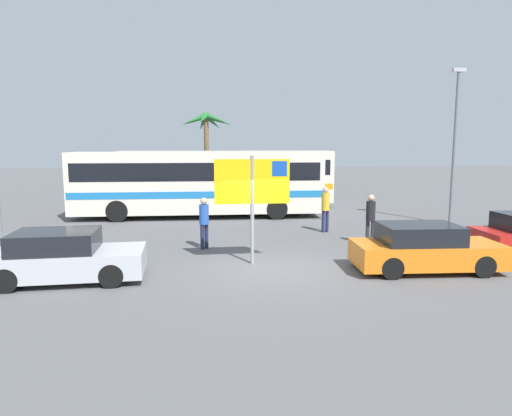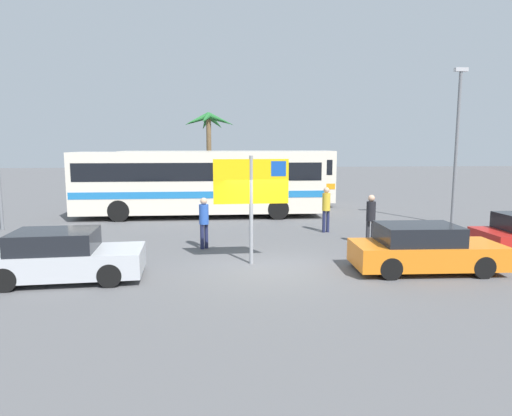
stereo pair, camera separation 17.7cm
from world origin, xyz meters
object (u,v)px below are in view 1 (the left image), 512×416
at_px(car_orange, 425,249).
at_px(pedestrian_crossing_lot, 204,219).
at_px(bus_rear_coach, 227,175).
at_px(pedestrian_near_sign, 371,215).
at_px(bus_front_coach, 199,181).
at_px(ferry_sign, 254,186).
at_px(pedestrian_by_bus, 325,205).
at_px(car_silver, 64,257).

relative_size(car_orange, pedestrian_crossing_lot, 2.33).
bearing_deg(car_orange, bus_rear_coach, 111.84).
bearing_deg(bus_rear_coach, pedestrian_near_sign, -65.96).
relative_size(bus_front_coach, ferry_sign, 3.73).
height_order(bus_front_coach, pedestrian_crossing_lot, bus_front_coach).
bearing_deg(bus_rear_coach, pedestrian_by_bus, -65.44).
xyz_separation_m(pedestrian_near_sign, pedestrian_by_bus, (-1.00, 2.45, 0.03)).
relative_size(bus_rear_coach, pedestrian_by_bus, 6.52).
distance_m(ferry_sign, car_silver, 5.47).
distance_m(pedestrian_near_sign, pedestrian_crossing_lot, 5.82).
height_order(car_orange, pedestrian_by_bus, pedestrian_by_bus).
xyz_separation_m(bus_front_coach, bus_rear_coach, (1.47, 3.73, 0.00)).
bearing_deg(bus_front_coach, ferry_sign, -78.20).
bearing_deg(bus_rear_coach, car_silver, -108.20).
relative_size(car_orange, car_silver, 1.01).
xyz_separation_m(ferry_sign, pedestrian_crossing_lot, (-1.50, 2.09, -1.29)).
bearing_deg(pedestrian_by_bus, car_orange, -3.00).
distance_m(pedestrian_crossing_lot, pedestrian_by_bus, 5.43).
distance_m(bus_rear_coach, car_silver, 14.84).
bearing_deg(bus_rear_coach, car_orange, -70.01).
bearing_deg(bus_front_coach, pedestrian_near_sign, -47.97).
distance_m(bus_front_coach, pedestrian_near_sign, 9.30).
distance_m(bus_rear_coach, pedestrian_near_sign, 11.65).
distance_m(bus_front_coach, pedestrian_by_bus, 6.87).
relative_size(car_silver, pedestrian_crossing_lot, 2.30).
bearing_deg(pedestrian_crossing_lot, bus_front_coach, 143.13).
height_order(ferry_sign, pedestrian_by_bus, ferry_sign).
xyz_separation_m(bus_rear_coach, ferry_sign, (0.42, -12.78, 0.54)).
bearing_deg(bus_front_coach, car_orange, -57.42).
height_order(pedestrian_near_sign, pedestrian_crossing_lot, pedestrian_near_sign).
bearing_deg(ferry_sign, car_silver, -167.70).
distance_m(bus_rear_coach, pedestrian_crossing_lot, 10.77).
xyz_separation_m(bus_front_coach, ferry_sign, (1.89, -9.04, 0.54)).
height_order(pedestrian_crossing_lot, pedestrian_by_bus, pedestrian_by_bus).
bearing_deg(pedestrian_crossing_lot, car_orange, 21.69).
bearing_deg(bus_rear_coach, ferry_sign, -88.12).
height_order(bus_rear_coach, car_silver, bus_rear_coach).
xyz_separation_m(ferry_sign, car_orange, (4.67, -1.23, -1.69)).
bearing_deg(ferry_sign, pedestrian_crossing_lot, 123.74).
xyz_separation_m(bus_rear_coach, pedestrian_by_bus, (3.73, -8.17, -0.69)).
relative_size(bus_front_coach, pedestrian_near_sign, 6.69).
distance_m(bus_front_coach, pedestrian_crossing_lot, 7.01).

